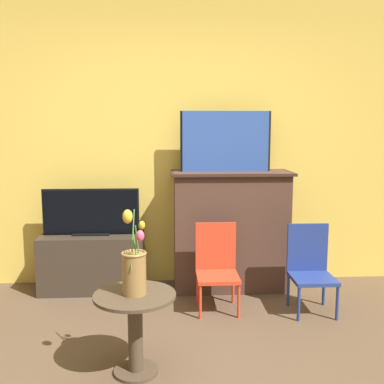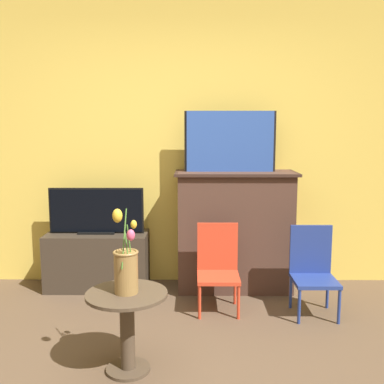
{
  "view_description": "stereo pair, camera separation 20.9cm",
  "coord_description": "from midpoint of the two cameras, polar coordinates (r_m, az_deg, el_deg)",
  "views": [
    {
      "loc": [
        -0.06,
        -2.13,
        1.49
      ],
      "look_at": [
        0.13,
        1.27,
        0.99
      ],
      "focal_mm": 42.0,
      "sensor_mm": 36.0,
      "label": 1
    },
    {
      "loc": [
        0.15,
        -2.14,
        1.49
      ],
      "look_at": [
        0.13,
        1.27,
        0.99
      ],
      "focal_mm": 42.0,
      "sensor_mm": 36.0,
      "label": 2
    }
  ],
  "objects": [
    {
      "name": "painting",
      "position": [
        4.05,
        2.8,
        6.44
      ],
      "size": [
        0.82,
        0.03,
        0.54
      ],
      "color": "black",
      "rests_on": "fireplace_mantel"
    },
    {
      "name": "vase_tulips",
      "position": [
        2.71,
        -9.58,
        -9.59
      ],
      "size": [
        0.15,
        0.24,
        0.54
      ],
      "color": "olive",
      "rests_on": "side_table"
    },
    {
      "name": "fireplace_mantel",
      "position": [
        4.16,
        3.45,
        -4.68
      ],
      "size": [
        1.09,
        0.47,
        1.09
      ],
      "color": "#4C3328",
      "rests_on": "ground"
    },
    {
      "name": "chair_blue",
      "position": [
        3.79,
        13.24,
        -9.12
      ],
      "size": [
        0.34,
        0.34,
        0.7
      ],
      "color": "navy",
      "rests_on": "ground"
    },
    {
      "name": "side_table",
      "position": [
        2.84,
        -9.41,
        -15.95
      ],
      "size": [
        0.49,
        0.49,
        0.5
      ],
      "color": "#4C3D2D",
      "rests_on": "ground"
    },
    {
      "name": "wall_back",
      "position": [
        4.27,
        -3.79,
        6.39
      ],
      "size": [
        8.0,
        0.06,
        2.7
      ],
      "color": "#EAC651",
      "rests_on": "ground"
    },
    {
      "name": "chair_red",
      "position": [
        3.73,
        1.53,
        -9.18
      ],
      "size": [
        0.34,
        0.34,
        0.7
      ],
      "color": "red",
      "rests_on": "ground"
    },
    {
      "name": "tv_monitor",
      "position": [
        4.17,
        -14.11,
        -2.57
      ],
      "size": [
        0.86,
        0.12,
        0.42
      ],
      "color": "black",
      "rests_on": "tv_stand"
    },
    {
      "name": "tv_stand",
      "position": [
        4.28,
        -13.9,
        -8.67
      ],
      "size": [
        0.93,
        0.39,
        0.52
      ],
      "color": "#382D23",
      "rests_on": "ground"
    }
  ]
}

